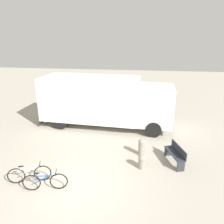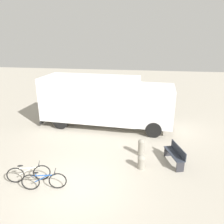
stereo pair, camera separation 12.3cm
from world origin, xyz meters
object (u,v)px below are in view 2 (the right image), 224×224
(park_bench, at_px, (175,154))
(bicycle_middle, at_px, (44,181))
(delivery_truck, at_px, (105,100))
(bollard_far_bench, at_px, (141,146))
(bicycle_near, at_px, (29,173))
(bollard_near_bench, at_px, (141,161))

(park_bench, xyz_separation_m, bicycle_middle, (-5.02, -2.55, -0.12))
(delivery_truck, relative_size, bollard_far_bench, 9.67)
(bicycle_near, relative_size, bollard_near_bench, 2.46)
(delivery_truck, height_order, bollard_near_bench, delivery_truck)
(park_bench, relative_size, bicycle_near, 0.93)
(park_bench, distance_m, bollard_near_bench, 1.61)
(delivery_truck, height_order, park_bench, delivery_truck)
(bollard_far_bench, bearing_deg, bollard_near_bench, -87.68)
(park_bench, height_order, bicycle_near, park_bench)
(bollard_far_bench, bearing_deg, bicycle_middle, -139.00)
(bicycle_near, height_order, bollard_near_bench, bicycle_near)
(bicycle_near, xyz_separation_m, bollard_near_bench, (4.35, 1.58, -0.02))
(park_bench, height_order, bollard_far_bench, park_bench)
(delivery_truck, relative_size, bicycle_near, 5.20)
(bicycle_near, distance_m, bollard_near_bench, 4.62)
(bicycle_near, distance_m, bicycle_middle, 0.88)
(bicycle_near, distance_m, bollard_far_bench, 5.07)
(bicycle_near, relative_size, bicycle_middle, 0.97)
(bicycle_middle, bearing_deg, park_bench, 13.64)
(delivery_truck, distance_m, bollard_far_bench, 4.36)
(delivery_truck, xyz_separation_m, bollard_near_bench, (2.44, -4.53, -1.35))
(bollard_near_bench, bearing_deg, delivery_truck, 118.27)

